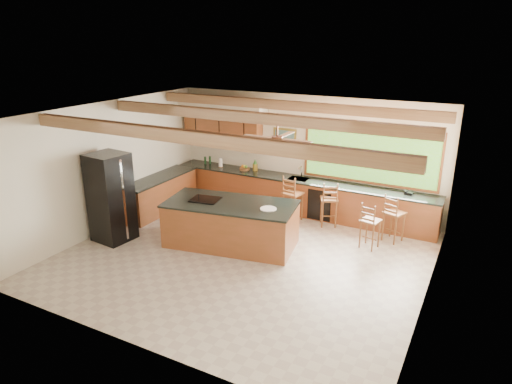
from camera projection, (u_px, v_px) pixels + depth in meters
The scene contains 9 objects.
ground at pixel (244, 257), 9.55m from camera, with size 7.20×7.20×0.00m, color beige.
room_shell at pixel (251, 147), 9.45m from camera, with size 7.27×6.54×3.02m.
counter_run at pixel (263, 195), 11.87m from camera, with size 7.12×3.10×1.25m.
island at pixel (231, 224), 9.99m from camera, with size 3.01×1.79×1.00m.
refrigerator at pixel (111, 198), 10.10m from camera, with size 0.85×0.83×2.00m.
bar_stool_a at pixel (292, 195), 11.17m from camera, with size 0.49×0.49×1.19m.
bar_stool_b at pixel (328, 200), 10.89m from camera, with size 0.54×0.54×1.13m.
bar_stool_c at pixel (370, 222), 9.75m from camera, with size 0.45×0.45×1.05m.
bar_stool_d at pixel (394, 214), 10.06m from camera, with size 0.52×0.52×1.12m.
Camera 1 is at (4.22, -7.47, 4.42)m, focal length 32.00 mm.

